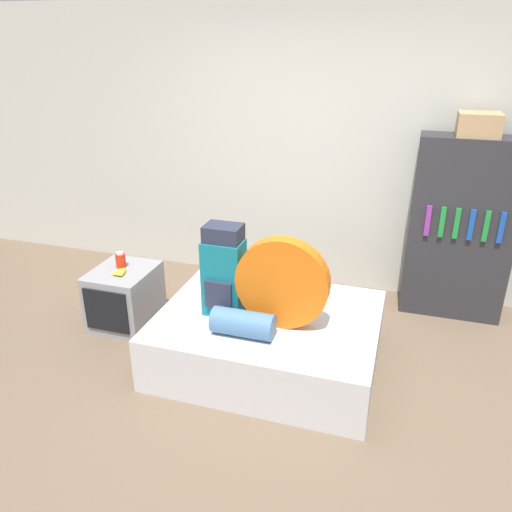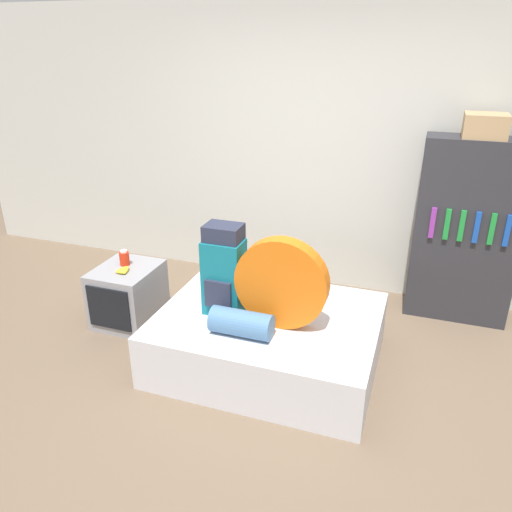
{
  "view_description": "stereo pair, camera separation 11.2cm",
  "coord_description": "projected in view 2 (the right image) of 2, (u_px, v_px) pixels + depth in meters",
  "views": [
    {
      "loc": [
        0.8,
        -2.59,
        2.25
      ],
      "look_at": [
        -0.16,
        0.47,
        0.86
      ],
      "focal_mm": 35.0,
      "sensor_mm": 36.0,
      "label": 1
    },
    {
      "loc": [
        0.91,
        -2.55,
        2.25
      ],
      "look_at": [
        -0.16,
        0.47,
        0.86
      ],
      "focal_mm": 35.0,
      "sensor_mm": 36.0,
      "label": 2
    }
  ],
  "objects": [
    {
      "name": "wall_back",
      "position": [
        326.0,
        153.0,
        4.56
      ],
      "size": [
        8.0,
        0.05,
        2.6
      ],
      "color": "silver",
      "rests_on": "ground_plane"
    },
    {
      "name": "backpack",
      "position": [
        224.0,
        271.0,
        3.56
      ],
      "size": [
        0.28,
        0.24,
        0.67
      ],
      "color": "#14707F",
      "rests_on": "bed"
    },
    {
      "name": "cardboard_box",
      "position": [
        485.0,
        126.0,
        3.81
      ],
      "size": [
        0.32,
        0.29,
        0.18
      ],
      "color": "tan",
      "rests_on": "bookshelf"
    },
    {
      "name": "sleeping_roll",
      "position": [
        241.0,
        323.0,
        3.35
      ],
      "size": [
        0.42,
        0.18,
        0.18
      ],
      "color": "teal",
      "rests_on": "bed"
    },
    {
      "name": "tent_bag",
      "position": [
        282.0,
        283.0,
        3.38
      ],
      "size": [
        0.65,
        0.12,
        0.65
      ],
      "color": "orange",
      "rests_on": "bed"
    },
    {
      "name": "bookshelf",
      "position": [
        466.0,
        232.0,
        4.16
      ],
      "size": [
        0.83,
        0.35,
        1.56
      ],
      "color": "#2D2D33",
      "rests_on": "ground_plane"
    },
    {
      "name": "television",
      "position": [
        128.0,
        295.0,
        4.26
      ],
      "size": [
        0.48,
        0.57,
        0.5
      ],
      "color": "#939399",
      "rests_on": "ground_plane"
    },
    {
      "name": "banana_bunch",
      "position": [
        124.0,
        270.0,
        4.09
      ],
      "size": [
        0.11,
        0.14,
        0.03
      ],
      "color": "yellow",
      "rests_on": "television"
    },
    {
      "name": "bed",
      "position": [
        269.0,
        338.0,
        3.72
      ],
      "size": [
        1.58,
        1.25,
        0.41
      ],
      "color": "silver",
      "rests_on": "ground_plane"
    },
    {
      "name": "ground_plane",
      "position": [
        255.0,
        401.0,
        3.38
      ],
      "size": [
        16.0,
        16.0,
        0.0
      ],
      "primitive_type": "plane",
      "color": "brown"
    },
    {
      "name": "canister",
      "position": [
        124.0,
        258.0,
        4.2
      ],
      "size": [
        0.08,
        0.08,
        0.13
      ],
      "color": "red",
      "rests_on": "television"
    }
  ]
}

